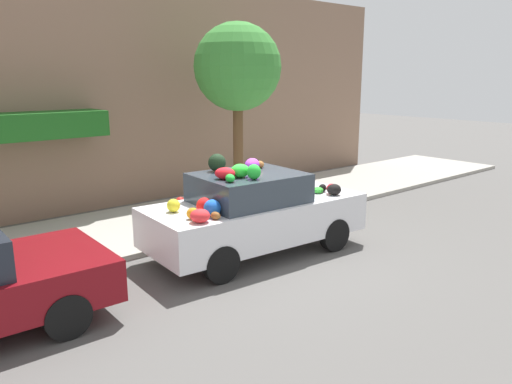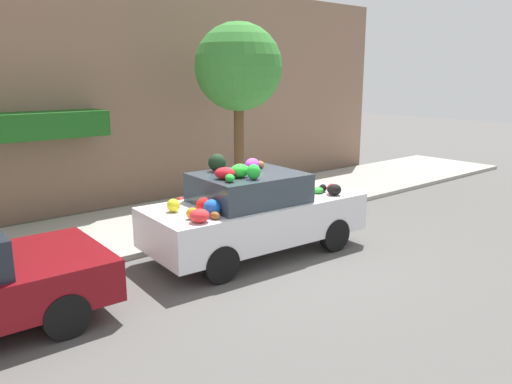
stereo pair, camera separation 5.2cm
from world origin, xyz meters
name	(u,v)px [view 2 (the right image)]	position (x,y,z in m)	size (l,w,h in m)	color
ground_plane	(255,252)	(0.00, 0.00, 0.00)	(60.00, 60.00, 0.00)	#565451
sidewalk_curb	(179,218)	(0.00, 2.70, 0.05)	(24.00, 3.20, 0.11)	#9E998E
building_facade	(121,96)	(-0.19, 4.91, 2.71)	(18.00, 1.20, 5.50)	#846651
street_tree	(238,68)	(1.73, 2.70, 3.37)	(2.04, 2.04, 4.32)	brown
fire_hydrant	(181,214)	(-0.49, 1.78, 0.45)	(0.20, 0.20, 0.70)	red
art_car	(254,212)	(-0.04, -0.02, 0.79)	(4.14, 1.93, 1.83)	silver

